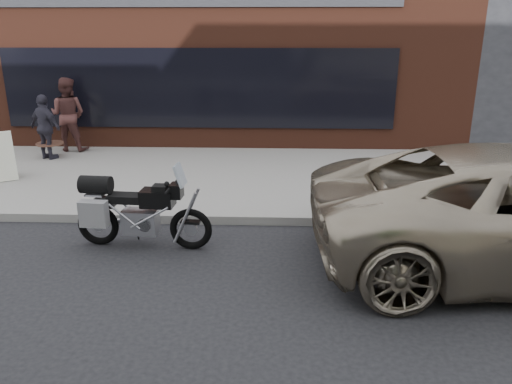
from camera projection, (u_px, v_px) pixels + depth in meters
near_sidewalk at (276, 172)px, 11.27m from camera, size 44.00×6.00×0.15m
storefront at (219, 55)px, 17.27m from camera, size 14.00×10.07×4.50m
motorcycle at (133, 211)px, 7.48m from camera, size 2.10×0.68×1.33m
cafe_table at (50, 144)px, 12.13m from camera, size 0.64×0.64×0.37m
cafe_patron_left at (68, 115)px, 12.66m from camera, size 0.96×0.78×1.85m
cafe_patron_right at (46, 127)px, 11.88m from camera, size 0.98×0.73×1.55m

